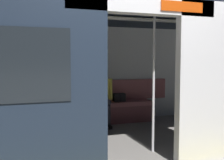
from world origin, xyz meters
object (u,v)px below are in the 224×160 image
Objects in this scene: handbag at (119,97)px; book at (79,102)px; grab_pole_far at (154,82)px; bench_seat at (95,108)px; grab_pole_door at (100,83)px; person_seated at (100,92)px; train_car at (108,52)px.

handbag reaches higher than book.
grab_pole_far reaches higher than handbag.
book is at bearing -15.06° from bench_seat.
grab_pole_far reaches higher than bench_seat.
book is at bearing -2.65° from handbag.
grab_pole_door is (0.94, 1.91, 0.49)m from handbag.
person_seated is 4.52× the size of handbag.
grab_pole_far is (-0.40, 1.85, 0.68)m from bench_seat.
person_seated is at bearing 138.19° from book.
train_car is at bearing 82.34° from person_seated.
grab_pole_door is at bearing 74.96° from person_seated.
grab_pole_far is at bearing 102.20° from bench_seat.
train_car is 24.62× the size of handbag.
handbag is 2.19m from grab_pole_door.
book is at bearing -18.80° from person_seated.
grab_pole_door is 0.80m from grab_pole_far.
handbag is (-0.45, -0.10, -0.14)m from person_seated.
grab_pole_door is (0.49, 1.81, 0.35)m from person_seated.
train_car reaches higher than grab_pole_far.
handbag is 0.87m from book.
bench_seat is 0.34m from person_seated.
grab_pole_far is at bearing 85.78° from handbag.
person_seated is at bearing -80.10° from grab_pole_far.
handbag is 1.18× the size of book.
person_seated is (-0.09, 0.05, 0.33)m from bench_seat.
person_seated is 1.86m from grab_pole_far.
bench_seat is at bearing -31.37° from person_seated.
handbag is at bearing -174.97° from bench_seat.
train_car reaches higher than grab_pole_door.
train_car is at bearing 79.86° from book.
grab_pole_door reaches higher than handbag.
bench_seat is (-0.05, -1.10, -1.12)m from train_car.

